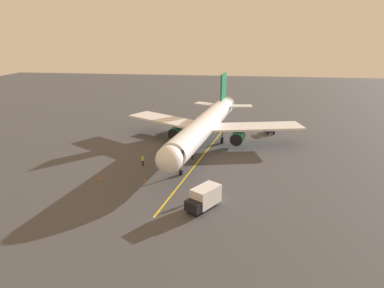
% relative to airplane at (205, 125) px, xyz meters
% --- Properties ---
extents(ground_plane, '(220.00, 220.00, 0.00)m').
position_rel_airplane_xyz_m(ground_plane, '(-0.17, 0.59, -4.00)').
color(ground_plane, '#424244').
extents(apron_lead_in_line, '(6.39, 39.56, 0.01)m').
position_rel_airplane_xyz_m(apron_lead_in_line, '(0.04, 6.28, -4.00)').
color(apron_lead_in_line, yellow).
rests_on(apron_lead_in_line, ground).
extents(airplane, '(34.39, 40.26, 11.50)m').
position_rel_airplane_xyz_m(airplane, '(0.00, 0.00, 0.00)').
color(airplane, white).
rests_on(airplane, ground).
extents(ground_crew_marshaller, '(0.46, 0.36, 1.71)m').
position_rel_airplane_xyz_m(ground_crew_marshaller, '(-1.11, 21.35, -3.12)').
color(ground_crew_marshaller, '#23232D').
rests_on(ground_crew_marshaller, ground).
extents(ground_crew_wing_walker, '(0.47, 0.42, 1.71)m').
position_rel_airplane_xyz_m(ground_crew_wing_walker, '(8.64, 10.92, -3.12)').
color(ground_crew_wing_walker, '#23232D').
rests_on(ground_crew_wing_walker, ground).
extents(ground_crew_loader, '(0.46, 0.45, 1.71)m').
position_rel_airplane_xyz_m(ground_crew_loader, '(1.32, 7.23, -3.12)').
color(ground_crew_loader, '#23232D').
rests_on(ground_crew_loader, ground).
extents(baggage_cart_near_nose, '(2.10, 2.87, 1.27)m').
position_rel_airplane_xyz_m(baggage_cart_near_nose, '(-12.27, -10.31, -3.35)').
color(baggage_cart_near_nose, black).
rests_on(baggage_cart_near_nose, ground).
extents(box_truck_portside, '(4.12, 4.93, 2.62)m').
position_rel_airplane_xyz_m(box_truck_portside, '(-2.21, 23.17, -2.62)').
color(box_truck_portside, black).
rests_on(box_truck_portside, ground).
extents(safety_cone_nose_left, '(0.32, 0.32, 0.55)m').
position_rel_airplane_xyz_m(safety_cone_nose_left, '(6.81, 16.82, -3.73)').
color(safety_cone_nose_left, '#F2590F').
rests_on(safety_cone_nose_left, ground).
extents(safety_cone_nose_right, '(0.32, 0.32, 0.55)m').
position_rel_airplane_xyz_m(safety_cone_nose_right, '(13.02, 16.99, -3.73)').
color(safety_cone_nose_right, '#F2590F').
rests_on(safety_cone_nose_right, ground).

